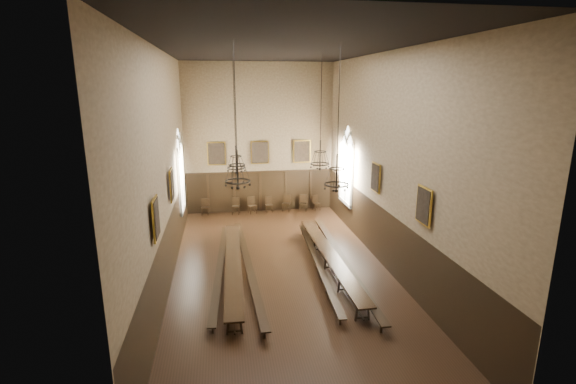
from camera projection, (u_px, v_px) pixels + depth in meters
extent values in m
cube|color=black|center=(281.00, 271.00, 17.68)|extent=(9.00, 18.00, 0.02)
cube|color=black|center=(280.00, 47.00, 15.44)|extent=(9.00, 18.00, 0.02)
cube|color=#8A7654|center=(259.00, 139.00, 25.17)|extent=(9.00, 0.02, 9.00)
cube|color=#8A7654|center=(349.00, 256.00, 7.94)|extent=(9.00, 0.02, 9.00)
cube|color=#8A7654|center=(164.00, 171.00, 15.86)|extent=(0.02, 18.00, 9.00)
cube|color=#8A7654|center=(388.00, 164.00, 17.26)|extent=(0.02, 18.00, 9.00)
cube|color=black|center=(233.00, 262.00, 16.96)|extent=(0.88, 9.09, 0.06)
cube|color=black|center=(330.00, 255.00, 17.69)|extent=(0.73, 9.04, 0.06)
cube|color=black|center=(220.00, 265.00, 17.35)|extent=(0.85, 9.45, 0.05)
cube|color=black|center=(248.00, 263.00, 17.45)|extent=(0.71, 10.41, 0.05)
cube|color=black|center=(317.00, 261.00, 17.77)|extent=(0.77, 9.33, 0.05)
cube|color=black|center=(342.00, 258.00, 17.88)|extent=(0.64, 10.64, 0.05)
cube|color=black|center=(205.00, 208.00, 25.25)|extent=(0.44, 0.44, 0.05)
cube|color=black|center=(205.00, 203.00, 25.37)|extent=(0.43, 0.05, 0.51)
cube|color=black|center=(236.00, 207.00, 25.41)|extent=(0.52, 0.52, 0.05)
cube|color=black|center=(235.00, 202.00, 25.52)|extent=(0.45, 0.13, 0.53)
cube|color=black|center=(252.00, 206.00, 25.58)|extent=(0.56, 0.56, 0.05)
cube|color=black|center=(252.00, 201.00, 25.70)|extent=(0.45, 0.16, 0.54)
cube|color=black|center=(269.00, 205.00, 25.82)|extent=(0.45, 0.45, 0.05)
cube|color=black|center=(269.00, 200.00, 25.93)|extent=(0.42, 0.07, 0.50)
cube|color=black|center=(286.00, 204.00, 25.99)|extent=(0.59, 0.59, 0.05)
cube|color=black|center=(286.00, 198.00, 26.11)|extent=(0.45, 0.20, 0.55)
cube|color=black|center=(303.00, 204.00, 26.07)|extent=(0.53, 0.53, 0.05)
cube|color=black|center=(303.00, 199.00, 26.18)|extent=(0.44, 0.13, 0.53)
cube|color=black|center=(316.00, 203.00, 26.23)|extent=(0.52, 0.52, 0.05)
cube|color=black|center=(316.00, 199.00, 26.34)|extent=(0.41, 0.16, 0.49)
cylinder|color=black|center=(234.00, 100.00, 18.08)|extent=(0.03, 0.03, 3.96)
torus|color=black|center=(236.00, 168.00, 18.82)|extent=(0.82, 0.82, 0.05)
torus|color=black|center=(236.00, 156.00, 18.69)|extent=(0.52, 0.52, 0.04)
cylinder|color=black|center=(236.00, 158.00, 18.71)|extent=(0.06, 0.06, 1.16)
cylinder|color=black|center=(321.00, 98.00, 18.99)|extent=(0.03, 0.03, 3.84)
torus|color=black|center=(320.00, 164.00, 19.74)|extent=(0.91, 0.91, 0.05)
torus|color=black|center=(320.00, 152.00, 19.60)|extent=(0.58, 0.58, 0.04)
cylinder|color=black|center=(320.00, 154.00, 19.62)|extent=(0.06, 0.06, 1.29)
cylinder|color=black|center=(235.00, 97.00, 13.10)|extent=(0.03, 0.03, 3.39)
torus|color=black|center=(238.00, 181.00, 13.78)|extent=(0.84, 0.84, 0.05)
torus|color=black|center=(237.00, 165.00, 13.65)|extent=(0.54, 0.54, 0.04)
cylinder|color=black|center=(237.00, 168.00, 13.67)|extent=(0.06, 0.06, 1.19)
cylinder|color=black|center=(339.00, 100.00, 14.14)|extent=(0.03, 0.03, 3.69)
torus|color=black|center=(336.00, 184.00, 14.87)|extent=(0.88, 0.88, 0.05)
torus|color=black|center=(337.00, 169.00, 14.73)|extent=(0.56, 0.56, 0.04)
cylinder|color=black|center=(337.00, 172.00, 14.75)|extent=(0.06, 0.06, 1.25)
cube|color=#AF872A|center=(216.00, 154.00, 24.84)|extent=(1.10, 0.12, 1.40)
cube|color=black|center=(216.00, 154.00, 24.84)|extent=(0.98, 0.02, 1.28)
cube|color=#AF872A|center=(260.00, 152.00, 25.25)|extent=(1.10, 0.12, 1.40)
cube|color=black|center=(260.00, 152.00, 25.25)|extent=(0.98, 0.02, 1.28)
cube|color=#AF872A|center=(302.00, 151.00, 25.65)|extent=(1.10, 0.12, 1.40)
cube|color=black|center=(302.00, 151.00, 25.65)|extent=(0.98, 0.02, 1.28)
cube|color=#AF872A|center=(172.00, 185.00, 17.03)|extent=(0.12, 1.00, 1.30)
cube|color=black|center=(172.00, 185.00, 17.03)|extent=(0.02, 0.88, 1.18)
cube|color=#AF872A|center=(156.00, 219.00, 12.73)|extent=(0.12, 1.00, 1.30)
cube|color=black|center=(156.00, 219.00, 12.73)|extent=(0.02, 0.88, 1.18)
cube|color=#AF872A|center=(376.00, 178.00, 18.39)|extent=(0.12, 1.00, 1.30)
cube|color=black|center=(376.00, 178.00, 18.39)|extent=(0.02, 0.88, 1.18)
cube|color=#AF872A|center=(424.00, 206.00, 14.09)|extent=(0.12, 1.00, 1.30)
cube|color=black|center=(424.00, 206.00, 14.09)|extent=(0.02, 0.88, 1.18)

